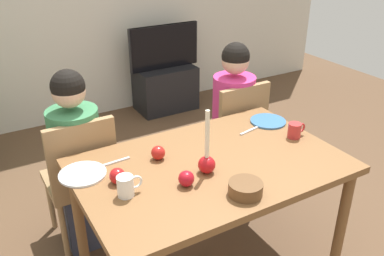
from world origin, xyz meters
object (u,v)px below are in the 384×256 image
tv (164,47)px  mug_right (295,130)px  chair_left (81,175)px  chair_right (235,132)px  plate_right (268,121)px  apple_near_candle (186,179)px  bowl_walnuts (245,188)px  plate_left (83,174)px  mug_left (126,186)px  candle_centerpiece (207,160)px  apple_by_left_plate (158,153)px  tv_stand (165,88)px  dining_table (211,176)px  apple_by_right_mug (117,176)px  person_left_child (79,164)px  person_right_child (232,123)px

tv → mug_right: (-0.30, -2.30, 0.09)m
chair_left → chair_right: same height
chair_left → plate_right: chair_left is taller
chair_left → apple_near_candle: 0.84m
bowl_walnuts → chair_right: bearing=56.5°
plate_left → mug_left: mug_left is taller
tv → candle_centerpiece: (-0.95, -2.37, 0.11)m
mug_left → bowl_walnuts: bearing=-29.4°
plate_left → apple_by_left_plate: apple_by_left_plate is taller
apple_near_candle → tv: bearing=65.6°
mug_right → tv_stand: bearing=82.7°
mug_left → mug_right: (1.08, 0.04, -0.01)m
plate_right → apple_near_candle: (-0.80, -0.36, 0.03)m
candle_centerpiece → tv: bearing=68.1°
plate_left → apple_by_left_plate: bearing=-7.1°
tv → apple_by_left_plate: 2.40m
bowl_walnuts → mug_right: bearing=27.8°
bowl_walnuts → candle_centerpiece: bearing=102.5°
mug_right → chair_left: bearing=151.6°
tv → candle_centerpiece: candle_centerpiece is taller
dining_table → candle_centerpiece: 0.18m
mug_left → apple_near_candle: 0.29m
tv → apple_by_right_mug: size_ratio=9.98×
plate_left → mug_left: 0.30m
plate_right → mug_right: (0.00, -0.24, 0.04)m
mug_left → bowl_walnuts: mug_left is taller
person_left_child → bowl_walnuts: size_ratio=7.24×
tv_stand → plate_left: plate_left is taller
chair_left → tv: (1.42, 1.69, 0.20)m
tv → person_left_child: bearing=-130.6°
plate_left → mug_right: (1.21, -0.23, 0.04)m
tv_stand → chair_left: bearing=-130.1°
candle_centerpiece → apple_by_left_plate: (-0.15, 0.24, -0.03)m
tv_stand → bowl_walnuts: bowl_walnuts is taller
plate_right → apple_by_right_mug: 1.09m
dining_table → bowl_walnuts: bowl_walnuts is taller
plate_left → apple_near_candle: size_ratio=3.04×
tv_stand → mug_left: bearing=-120.4°
chair_left → apple_near_candle: (0.33, -0.72, 0.28)m
person_right_child → apple_near_candle: person_right_child is taller
chair_right → dining_table: bearing=-134.6°
mug_right → apple_near_candle: mug_right is taller
person_left_child → mug_right: 1.32m
dining_table → bowl_walnuts: size_ratio=8.64×
bowl_walnuts → apple_by_right_mug: (-0.48, 0.39, 0.01)m
apple_by_left_plate → chair_left: bearing=126.5°
candle_centerpiece → tv_stand: bearing=68.1°
tv_stand → plate_left: (-1.50, -2.07, 0.52)m
tv → plate_left: bearing=-125.9°
chair_left → apple_by_right_mug: size_ratio=11.37×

